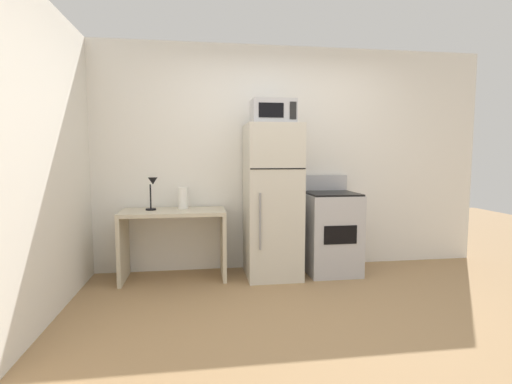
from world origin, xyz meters
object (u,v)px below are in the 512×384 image
at_px(desk, 174,231).
at_px(desk_lamp, 152,188).
at_px(refrigerator, 272,201).
at_px(oven_range, 331,232).
at_px(paper_towel_roll, 183,198).
at_px(microwave, 273,112).

relative_size(desk, desk_lamp, 3.13).
distance_m(refrigerator, oven_range, 0.78).
relative_size(paper_towel_roll, oven_range, 0.22).
xyz_separation_m(desk_lamp, paper_towel_roll, (0.32, 0.08, -0.12)).
distance_m(desk, desk_lamp, 0.52).
relative_size(desk_lamp, oven_range, 0.32).
xyz_separation_m(microwave, oven_range, (0.69, 0.04, -1.33)).
height_order(desk, paper_towel_roll, paper_towel_roll).
bearing_deg(oven_range, desk, 179.06).
height_order(paper_towel_roll, refrigerator, refrigerator).
distance_m(desk, microwave, 1.67).
height_order(refrigerator, microwave, microwave).
bearing_deg(refrigerator, desk_lamp, 176.57).
xyz_separation_m(desk, refrigerator, (1.07, -0.05, 0.32)).
bearing_deg(microwave, refrigerator, 90.32).
xyz_separation_m(desk_lamp, refrigerator, (1.29, -0.08, -0.15)).
distance_m(paper_towel_roll, refrigerator, 0.98).
height_order(desk, microwave, microwave).
bearing_deg(desk, desk_lamp, 172.64).
bearing_deg(microwave, desk_lamp, 175.63).
xyz_separation_m(paper_towel_roll, microwave, (0.97, -0.18, 0.93)).
bearing_deg(paper_towel_roll, oven_range, -4.72).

